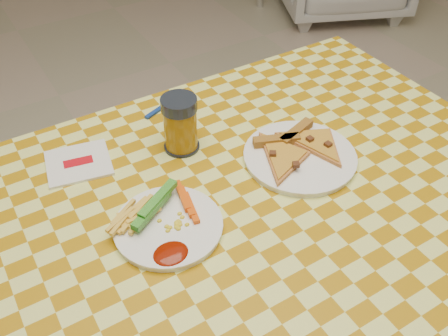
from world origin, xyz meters
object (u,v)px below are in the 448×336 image
Objects in this scene: plate_left at (168,227)px; drink_glass at (180,124)px; table at (241,220)px; plate_right at (300,157)px.

drink_glass reaches higher than plate_left.
table is 0.19m from plate_left.
table is 9.70× the size of drink_glass.
table is 0.19m from plate_right.
table is 0.25m from drink_glass.
plate_right is 1.86× the size of drink_glass.
table is at bearing -81.39° from drink_glass.
table is at bearing 1.04° from plate_left.
drink_glass is (-0.03, 0.21, 0.14)m from table.
plate_right is (0.34, 0.03, 0.00)m from plate_left.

